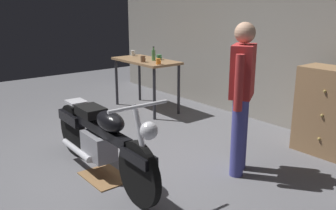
{
  "coord_description": "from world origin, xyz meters",
  "views": [
    {
      "loc": [
        3.34,
        -1.99,
        1.85
      ],
      "look_at": [
        -0.0,
        0.7,
        0.65
      ],
      "focal_mm": 38.86,
      "sensor_mm": 36.0,
      "label": 1
    }
  ],
  "objects_px": {
    "mug_orange_travel": "(158,61)",
    "bottle": "(154,55)",
    "mug_brown_stoneware": "(143,59)",
    "mug_white_ceramic": "(133,53)",
    "motorcycle": "(101,138)",
    "person_standing": "(242,93)",
    "wooden_dresser": "(331,112)",
    "mug_green_speckled": "(159,57)"
  },
  "relations": [
    {
      "from": "mug_orange_travel",
      "to": "bottle",
      "type": "height_order",
      "value": "bottle"
    },
    {
      "from": "mug_brown_stoneware",
      "to": "mug_white_ceramic",
      "type": "bearing_deg",
      "value": 158.74
    },
    {
      "from": "motorcycle",
      "to": "person_standing",
      "type": "relative_size",
      "value": 1.31
    },
    {
      "from": "motorcycle",
      "to": "mug_brown_stoneware",
      "type": "distance_m",
      "value": 2.47
    },
    {
      "from": "person_standing",
      "to": "mug_brown_stoneware",
      "type": "xyz_separation_m",
      "value": [
        -2.54,
        0.49,
        0.03
      ]
    },
    {
      "from": "wooden_dresser",
      "to": "person_standing",
      "type": "bearing_deg",
      "value": -106.07
    },
    {
      "from": "motorcycle",
      "to": "wooden_dresser",
      "type": "distance_m",
      "value": 2.83
    },
    {
      "from": "person_standing",
      "to": "mug_orange_travel",
      "type": "relative_size",
      "value": 15.41
    },
    {
      "from": "bottle",
      "to": "mug_brown_stoneware",
      "type": "bearing_deg",
      "value": -84.06
    },
    {
      "from": "mug_brown_stoneware",
      "to": "mug_green_speckled",
      "type": "bearing_deg",
      "value": 95.71
    },
    {
      "from": "mug_brown_stoneware",
      "to": "bottle",
      "type": "distance_m",
      "value": 0.25
    },
    {
      "from": "mug_orange_travel",
      "to": "mug_white_ceramic",
      "type": "height_order",
      "value": "mug_white_ceramic"
    },
    {
      "from": "mug_green_speckled",
      "to": "mug_orange_travel",
      "type": "distance_m",
      "value": 0.49
    },
    {
      "from": "wooden_dresser",
      "to": "mug_orange_travel",
      "type": "relative_size",
      "value": 10.15
    },
    {
      "from": "mug_green_speckled",
      "to": "mug_brown_stoneware",
      "type": "distance_m",
      "value": 0.37
    },
    {
      "from": "motorcycle",
      "to": "person_standing",
      "type": "distance_m",
      "value": 1.6
    },
    {
      "from": "wooden_dresser",
      "to": "mug_green_speckled",
      "type": "xyz_separation_m",
      "value": [
        -2.95,
        -0.43,
        0.39
      ]
    },
    {
      "from": "mug_green_speckled",
      "to": "mug_white_ceramic",
      "type": "distance_m",
      "value": 0.7
    },
    {
      "from": "mug_green_speckled",
      "to": "person_standing",
      "type": "bearing_deg",
      "value": -18.49
    },
    {
      "from": "mug_white_ceramic",
      "to": "wooden_dresser",
      "type": "bearing_deg",
      "value": 8.01
    },
    {
      "from": "mug_green_speckled",
      "to": "bottle",
      "type": "relative_size",
      "value": 0.5
    },
    {
      "from": "wooden_dresser",
      "to": "mug_brown_stoneware",
      "type": "distance_m",
      "value": 3.05
    },
    {
      "from": "motorcycle",
      "to": "mug_brown_stoneware",
      "type": "height_order",
      "value": "mug_brown_stoneware"
    },
    {
      "from": "mug_white_ceramic",
      "to": "bottle",
      "type": "height_order",
      "value": "bottle"
    },
    {
      "from": "mug_orange_travel",
      "to": "mug_brown_stoneware",
      "type": "relative_size",
      "value": 0.93
    },
    {
      "from": "mug_white_ceramic",
      "to": "bottle",
      "type": "distance_m",
      "value": 0.71
    },
    {
      "from": "mug_green_speckled",
      "to": "bottle",
      "type": "height_order",
      "value": "bottle"
    },
    {
      "from": "mug_orange_travel",
      "to": "mug_white_ceramic",
      "type": "xyz_separation_m",
      "value": [
        -1.08,
        0.22,
        0.01
      ]
    },
    {
      "from": "motorcycle",
      "to": "mug_green_speckled",
      "type": "distance_m",
      "value": 2.77
    },
    {
      "from": "wooden_dresser",
      "to": "mug_white_ceramic",
      "type": "xyz_separation_m",
      "value": [
        -3.65,
        -0.51,
        0.4
      ]
    },
    {
      "from": "motorcycle",
      "to": "wooden_dresser",
      "type": "relative_size",
      "value": 1.99
    },
    {
      "from": "mug_white_ceramic",
      "to": "mug_green_speckled",
      "type": "bearing_deg",
      "value": 7.04
    },
    {
      "from": "mug_white_ceramic",
      "to": "bottle",
      "type": "bearing_deg",
      "value": -3.68
    },
    {
      "from": "motorcycle",
      "to": "mug_green_speckled",
      "type": "bearing_deg",
      "value": 131.03
    },
    {
      "from": "mug_green_speckled",
      "to": "mug_orange_travel",
      "type": "xyz_separation_m",
      "value": [
        0.38,
        -0.31,
        0.0
      ]
    },
    {
      "from": "bottle",
      "to": "mug_orange_travel",
      "type": "bearing_deg",
      "value": -25.71
    },
    {
      "from": "mug_brown_stoneware",
      "to": "bottle",
      "type": "bearing_deg",
      "value": 95.94
    },
    {
      "from": "person_standing",
      "to": "mug_green_speckled",
      "type": "relative_size",
      "value": 13.97
    },
    {
      "from": "bottle",
      "to": "motorcycle",
      "type": "bearing_deg",
      "value": -49.44
    },
    {
      "from": "mug_brown_stoneware",
      "to": "mug_white_ceramic",
      "type": "relative_size",
      "value": 1.02
    },
    {
      "from": "wooden_dresser",
      "to": "mug_brown_stoneware",
      "type": "xyz_separation_m",
      "value": [
        -2.91,
        -0.8,
        0.4
      ]
    },
    {
      "from": "person_standing",
      "to": "mug_white_ceramic",
      "type": "xyz_separation_m",
      "value": [
        -3.28,
        0.78,
        0.03
      ]
    }
  ]
}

